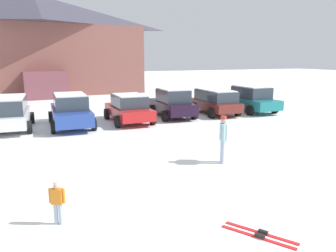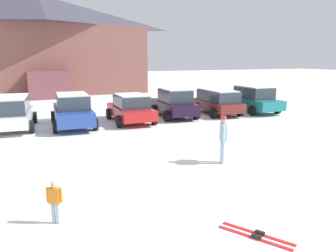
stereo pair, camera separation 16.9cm
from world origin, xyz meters
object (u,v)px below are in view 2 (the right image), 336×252
at_px(parked_blue_hatchback, 73,110).
at_px(skier_adult_in_blue_parka, 223,137).
at_px(parked_teal_hatchback, 252,99).
at_px(parked_black_sedan, 174,103).
at_px(parked_maroon_van, 217,101).
at_px(parked_white_suv, 12,112).
at_px(ski_lodge, 41,44).
at_px(pair_of_skis, 256,235).
at_px(skier_child_in_orange_jacket, 55,200).
at_px(parked_red_sedan, 131,108).

relative_size(parked_blue_hatchback, skier_adult_in_blue_parka, 2.91).
bearing_deg(skier_adult_in_blue_parka, parked_teal_hatchback, 48.29).
height_order(parked_black_sedan, parked_maroon_van, parked_black_sedan).
relative_size(parked_black_sedan, parked_maroon_van, 0.99).
bearing_deg(parked_white_suv, parked_maroon_van, -0.83).
xyz_separation_m(ski_lodge, parked_black_sedan, (6.77, -18.22, -4.07)).
bearing_deg(pair_of_skis, parked_maroon_van, 61.98).
relative_size(parked_blue_hatchback, skier_child_in_orange_jacket, 4.91).
relative_size(ski_lodge, parked_white_suv, 4.55).
xyz_separation_m(parked_black_sedan, skier_adult_in_blue_parka, (-2.08, -8.88, 0.07)).
relative_size(parked_teal_hatchback, skier_child_in_orange_jacket, 4.84).
xyz_separation_m(parked_red_sedan, skier_adult_in_blue_parka, (0.84, -8.39, 0.13)).
height_order(ski_lodge, pair_of_skis, ski_lodge).
xyz_separation_m(parked_blue_hatchback, parked_teal_hatchback, (11.88, 0.37, -0.01)).
bearing_deg(parked_white_suv, skier_child_in_orange_jacket, -83.46).
xyz_separation_m(ski_lodge, parked_teal_hatchback, (12.54, -18.29, -4.08)).
distance_m(parked_white_suv, parked_red_sedan, 6.17).
height_order(parked_red_sedan, parked_teal_hatchback, parked_teal_hatchback).
bearing_deg(skier_adult_in_blue_parka, pair_of_skis, -113.64).
height_order(skier_adult_in_blue_parka, skier_child_in_orange_jacket, skier_adult_in_blue_parka).
bearing_deg(parked_teal_hatchback, parked_white_suv, 179.53).
bearing_deg(parked_maroon_van, parked_black_sedan, 177.69).
relative_size(parked_blue_hatchback, parked_teal_hatchback, 1.01).
distance_m(parked_red_sedan, skier_adult_in_blue_parka, 8.43).
relative_size(ski_lodge, skier_adult_in_blue_parka, 12.40).
xyz_separation_m(parked_white_suv, pair_of_skis, (5.05, -13.35, -0.89)).
bearing_deg(parked_teal_hatchback, parked_maroon_van, -178.89).
xyz_separation_m(parked_white_suv, parked_blue_hatchback, (2.95, -0.49, -0.03)).
distance_m(ski_lodge, parked_red_sedan, 19.55).
bearing_deg(parked_maroon_van, ski_lodge, 118.02).
bearing_deg(parked_black_sedan, parked_white_suv, 179.65).
bearing_deg(ski_lodge, parked_blue_hatchback, -87.98).
relative_size(ski_lodge, parked_teal_hatchback, 4.32).
relative_size(parked_maroon_van, pair_of_skis, 2.78).
bearing_deg(parked_black_sedan, parked_teal_hatchback, -0.67).
relative_size(ski_lodge, pair_of_skis, 13.88).
xyz_separation_m(parked_white_suv, skier_child_in_orange_jacket, (1.28, -11.17, -0.35)).
bearing_deg(skier_child_in_orange_jacket, parked_maroon_van, 45.57).
bearing_deg(parked_maroon_van, parked_red_sedan, -176.42).
bearing_deg(parked_maroon_van, skier_adult_in_blue_parka, -120.11).
relative_size(ski_lodge, parked_maroon_van, 4.99).
relative_size(ski_lodge, parked_black_sedan, 5.03).
relative_size(parked_black_sedan, skier_adult_in_blue_parka, 2.47).
distance_m(parked_black_sedan, parked_teal_hatchback, 5.77).
distance_m(ski_lodge, parked_black_sedan, 19.86).
relative_size(parked_teal_hatchback, skier_adult_in_blue_parka, 2.87).
relative_size(parked_blue_hatchback, pair_of_skis, 3.26).
bearing_deg(skier_adult_in_blue_parka, ski_lodge, 99.80).
bearing_deg(skier_adult_in_blue_parka, parked_black_sedan, 76.79).
height_order(ski_lodge, parked_teal_hatchback, ski_lodge).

